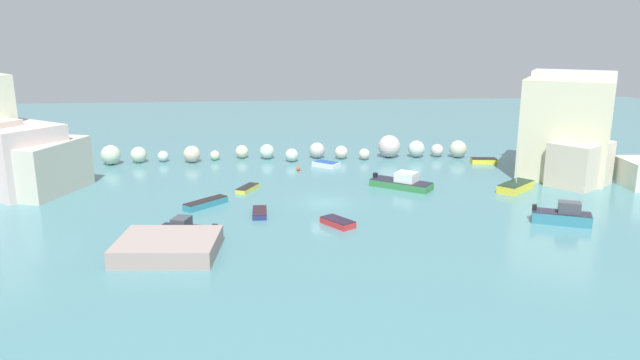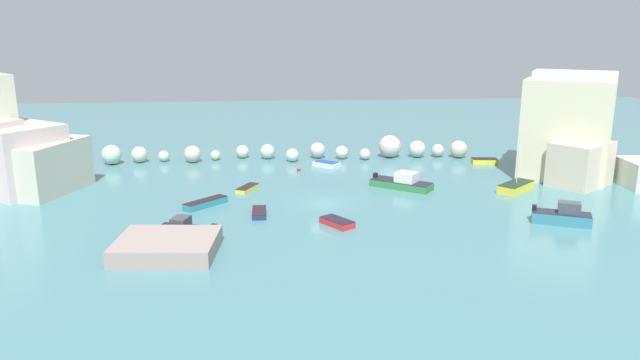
# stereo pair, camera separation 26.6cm
# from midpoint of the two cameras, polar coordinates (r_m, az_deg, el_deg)

# --- Properties ---
(cove_water) EXTENTS (160.00, 160.00, 0.00)m
(cove_water) POSITION_cam_midpoint_polar(r_m,az_deg,el_deg) (55.84, 0.58, -2.19)
(cove_water) COLOR teal
(cove_water) RESTS_ON ground
(cliff_headland_right) EXTENTS (17.79, 18.36, 11.23)m
(cliff_headland_right) POSITION_cam_midpoint_polar(r_m,az_deg,el_deg) (71.73, 23.05, 4.32)
(cliff_headland_right) COLOR beige
(cliff_headland_right) RESTS_ON ground
(rock_breakwater) EXTENTS (44.71, 4.24, 2.79)m
(rock_breakwater) POSITION_cam_midpoint_polar(r_m,az_deg,el_deg) (73.95, -1.38, 2.79)
(rock_breakwater) COLOR beige
(rock_breakwater) RESTS_ON ground
(stone_dock) EXTENTS (7.58, 6.51, 1.28)m
(stone_dock) POSITION_cam_midpoint_polar(r_m,az_deg,el_deg) (44.58, -14.21, -6.15)
(stone_dock) COLOR #A18D85
(stone_dock) RESTS_ON ground
(channel_buoy) EXTENTS (0.47, 0.47, 0.47)m
(channel_buoy) POSITION_cam_midpoint_polar(r_m,az_deg,el_deg) (68.24, -1.94, 1.09)
(channel_buoy) COLOR #E04C28
(channel_buoy) RESTS_ON cove_water
(moored_boat_0) EXTENTS (5.14, 3.25, 1.49)m
(moored_boat_0) POSITION_cam_midpoint_polar(r_m,az_deg,el_deg) (48.21, -12.50, -4.65)
(moored_boat_0) COLOR gold
(moored_boat_0) RESTS_ON cove_water
(moored_boat_1) EXTENTS (2.37, 3.28, 0.44)m
(moored_boat_1) POSITION_cam_midpoint_polar(r_m,az_deg,el_deg) (60.44, -6.82, -0.78)
(moored_boat_1) COLOR yellow
(moored_boat_1) RESTS_ON cove_water
(moored_boat_2) EXTENTS (3.36, 3.23, 0.62)m
(moored_boat_2) POSITION_cam_midpoint_polar(r_m,az_deg,el_deg) (70.17, 0.74, 1.52)
(moored_boat_2) COLOR silver
(moored_boat_2) RESTS_ON cove_water
(moored_boat_3) EXTENTS (6.25, 5.50, 1.71)m
(moored_boat_3) POSITION_cam_midpoint_polar(r_m,az_deg,el_deg) (61.34, 8.00, -0.23)
(moored_boat_3) COLOR #347B44
(moored_boat_3) RESTS_ON cove_water
(moored_boat_4) EXTENTS (4.63, 4.37, 4.88)m
(moored_boat_4) POSITION_cam_midpoint_polar(r_m,az_deg,el_deg) (63.07, 18.31, -0.60)
(moored_boat_4) COLOR yellow
(moored_boat_4) RESTS_ON cove_water
(moored_boat_5) EXTENTS (2.85, 3.26, 0.56)m
(moored_boat_5) POSITION_cam_midpoint_polar(r_m,az_deg,el_deg) (49.51, 1.80, -4.06)
(moored_boat_5) COLOR red
(moored_boat_5) RESTS_ON cove_water
(moored_boat_6) EXTENTS (3.17, 1.79, 0.60)m
(moored_boat_6) POSITION_cam_midpoint_polar(r_m,az_deg,el_deg) (74.60, 15.51, 1.77)
(moored_boat_6) COLOR yellow
(moored_boat_6) RESTS_ON cove_water
(moored_boat_7) EXTENTS (1.23, 3.06, 0.47)m
(moored_boat_7) POSITION_cam_midpoint_polar(r_m,az_deg,el_deg) (52.43, -5.68, -3.11)
(moored_boat_7) COLOR navy
(moored_boat_7) RESTS_ON cove_water
(moored_boat_8) EXTENTS (4.96, 3.46, 1.91)m
(moored_boat_8) POSITION_cam_midpoint_polar(r_m,az_deg,el_deg) (53.81, 22.27, -3.20)
(moored_boat_8) COLOR teal
(moored_boat_8) RESTS_ON cove_water
(moored_boat_9) EXTENTS (3.93, 3.92, 0.64)m
(moored_boat_9) POSITION_cam_midpoint_polar(r_m,az_deg,el_deg) (55.61, -10.74, -2.18)
(moored_boat_9) COLOR teal
(moored_boat_9) RESTS_ON cove_water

